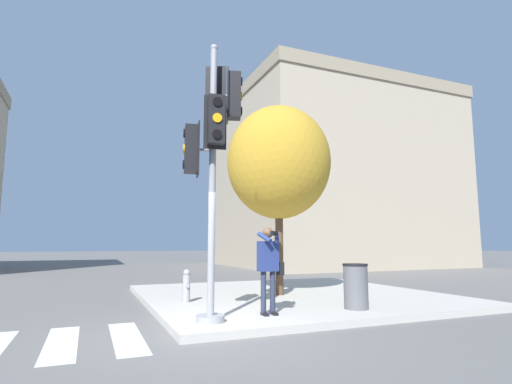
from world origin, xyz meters
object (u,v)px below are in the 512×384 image
Objects in this scene: street_tree at (279,163)px; fire_hydrant at (186,286)px; person_photographer at (269,262)px; trash_bin at (356,286)px; traffic_signal_pole at (214,140)px.

fire_hydrant is (-2.69, -0.38, -3.32)m from street_tree.
person_photographer reaches higher than trash_bin.
traffic_signal_pole is 4.37m from trash_bin.
trash_bin is (2.03, -0.09, -0.55)m from person_photographer.
trash_bin is at bearing -2.54° from person_photographer.
street_tree is 5.54× the size of trash_bin.
person_photographer is (1.27, 0.28, -2.32)m from traffic_signal_pole.
fire_hydrant is at bearing 142.74° from trash_bin.
street_tree reaches higher than trash_bin.
fire_hydrant is (-1.14, 2.32, -0.65)m from person_photographer.
traffic_signal_pole is 4.12m from street_tree.
traffic_signal_pole is at bearing -167.49° from person_photographer.
traffic_signal_pole is at bearing -176.69° from trash_bin.
street_tree is 4.29m from trash_bin.
person_photographer is 2.11m from trash_bin.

